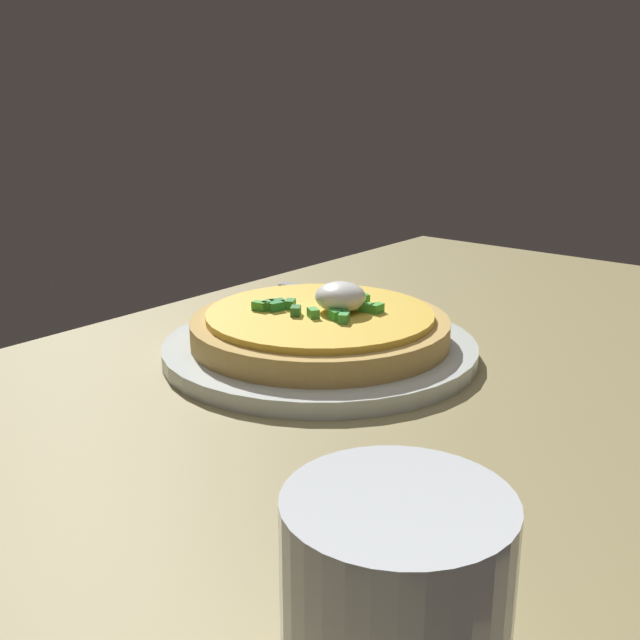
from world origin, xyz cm
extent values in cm
cube|color=#928556|center=(0.00, 0.00, 1.10)|extent=(105.08, 65.88, 2.20)
cylinder|color=silver|center=(3.51, -8.69, 2.92)|extent=(28.08, 28.08, 1.43)
cylinder|color=tan|center=(3.51, -8.69, 4.73)|extent=(23.07, 23.07, 2.19)
cylinder|color=yellow|center=(3.51, -8.69, 6.12)|extent=(20.24, 20.24, 0.60)
ellipsoid|color=white|center=(2.25, -7.40, 7.73)|extent=(4.50, 4.50, 2.62)
cube|color=green|center=(0.98, -5.44, 6.82)|extent=(1.09, 1.44, 0.80)
cube|color=#2F7B3C|center=(5.07, -12.44, 6.82)|extent=(1.50, 1.29, 0.80)
cube|color=#357B39|center=(5.76, -9.58, 6.82)|extent=(1.51, 1.37, 0.80)
cube|color=#459537|center=(5.95, -12.72, 6.82)|extent=(1.48, 1.19, 0.80)
cube|color=#2A853B|center=(5.84, -11.87, 6.82)|extent=(1.47, 1.18, 0.80)
cube|color=green|center=(-1.12, -7.48, 6.82)|extent=(1.51, 1.35, 0.80)
cube|color=green|center=(4.54, -6.23, 6.82)|extent=(1.25, 1.49, 0.80)
cube|color=green|center=(4.79, -5.05, 6.82)|extent=(1.50, 1.29, 0.80)
cube|color=green|center=(3.54, -6.07, 6.82)|extent=(1.46, 1.15, 0.80)
cube|color=green|center=(6.63, -13.09, 6.82)|extent=(0.97, 1.38, 0.80)
cube|color=green|center=(0.63, -4.60, 6.82)|extent=(1.29, 0.81, 0.80)
cube|color=green|center=(5.32, -7.96, 6.82)|extent=(1.36, 1.51, 0.80)
cube|color=#378C3B|center=(4.43, -11.43, 6.82)|extent=(1.51, 1.30, 0.80)
cylinder|color=silver|center=(34.73, 20.35, 7.25)|extent=(8.07, 8.07, 10.09)
cube|color=#B7B7BC|center=(-14.95, -21.19, 2.45)|extent=(3.08, 9.15, 0.50)
cube|color=#B7B7BC|center=(-13.33, -27.04, 2.45)|extent=(2.10, 3.07, 0.50)
camera|label=1|loc=(53.94, 32.72, 25.42)|focal=43.09mm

